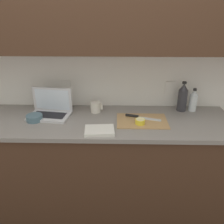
% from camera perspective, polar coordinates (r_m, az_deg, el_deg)
% --- Properties ---
extents(ground_plane, '(12.00, 12.00, 0.00)m').
position_cam_1_polar(ground_plane, '(2.50, -3.25, -20.69)').
color(ground_plane, '#564C47').
rests_on(ground_plane, ground).
extents(wall_back, '(5.20, 0.38, 2.60)m').
position_cam_1_polar(wall_back, '(2.01, -3.82, 18.40)').
color(wall_back, white).
rests_on(wall_back, ground_plane).
extents(counter_unit, '(2.27, 0.62, 0.90)m').
position_cam_1_polar(counter_unit, '(2.20, -4.03, -12.19)').
color(counter_unit, '#472D1E').
rests_on(counter_unit, ground_plane).
extents(laptop, '(0.37, 0.26, 0.23)m').
position_cam_1_polar(laptop, '(2.09, -14.59, 0.65)').
color(laptop, silver).
rests_on(laptop, counter_unit).
extents(cutting_board, '(0.41, 0.27, 0.01)m').
position_cam_1_polar(cutting_board, '(1.95, 7.23, -2.13)').
color(cutting_board, tan).
rests_on(cutting_board, counter_unit).
extents(knife, '(0.29, 0.11, 0.02)m').
position_cam_1_polar(knife, '(1.99, 5.99, -1.10)').
color(knife, silver).
rests_on(knife, cutting_board).
extents(lemon_half_cut, '(0.08, 0.08, 0.04)m').
position_cam_1_polar(lemon_half_cut, '(1.89, 6.77, -2.25)').
color(lemon_half_cut, yellow).
rests_on(lemon_half_cut, cutting_board).
extents(bottle_green_soda, '(0.08, 0.08, 0.27)m').
position_cam_1_polar(bottle_green_soda, '(2.18, 16.61, 3.34)').
color(bottle_green_soda, '#333338').
rests_on(bottle_green_soda, counter_unit).
extents(bottle_oil_tall, '(0.07, 0.07, 0.21)m').
position_cam_1_polar(bottle_oil_tall, '(2.22, 18.97, 2.58)').
color(bottle_oil_tall, silver).
rests_on(bottle_oil_tall, counter_unit).
extents(measuring_cup, '(0.11, 0.09, 0.09)m').
position_cam_1_polar(measuring_cup, '(2.09, -3.97, 1.20)').
color(measuring_cup, silver).
rests_on(measuring_cup, counter_unit).
extents(bowl_white, '(0.13, 0.13, 0.05)m').
position_cam_1_polar(bowl_white, '(2.04, -18.16, -1.34)').
color(bowl_white, slate).
rests_on(bowl_white, counter_unit).
extents(dish_towel, '(0.23, 0.18, 0.02)m').
position_cam_1_polar(dish_towel, '(1.78, -3.03, -4.45)').
color(dish_towel, silver).
rests_on(dish_towel, counter_unit).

